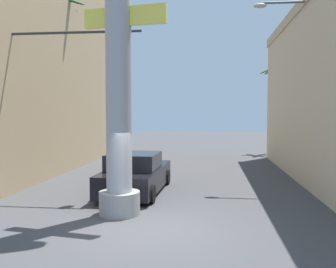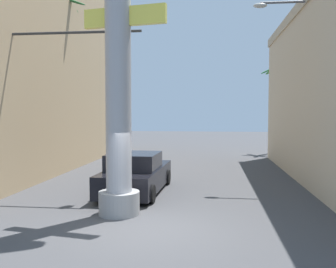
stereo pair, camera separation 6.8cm
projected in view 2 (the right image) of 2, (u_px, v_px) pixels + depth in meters
ground_plane at (182, 171)px, 19.78m from camera, size 84.13×84.13×0.00m
building_left at (30, 60)px, 21.80m from camera, size 6.39×24.13×12.33m
neon_sign_pole at (118, 44)px, 11.09m from camera, size 2.90×1.24×11.27m
street_lamp at (311, 74)px, 15.29m from camera, size 2.85×0.28×7.74m
traffic_light_mast at (50, 80)px, 13.96m from camera, size 5.08×0.32×6.14m
car_lead at (136, 174)px, 14.46m from camera, size 2.25×4.94×1.56m
palm_tree_far_right at (276, 96)px, 28.42m from camera, size 2.55×2.38×6.65m
palm_tree_mid_left at (61, 71)px, 19.97m from camera, size 2.38×2.58×9.24m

